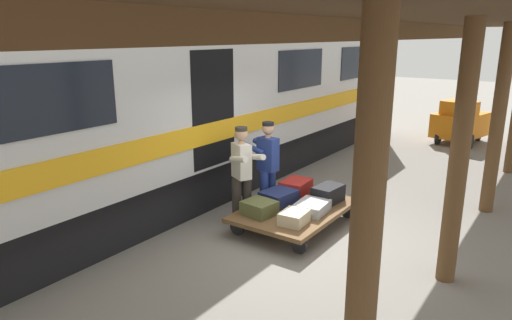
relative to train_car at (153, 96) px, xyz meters
name	(u,v)px	position (x,y,z in m)	size (l,w,h in m)	color
ground_plane	(312,242)	(-3.48, 0.00, -2.06)	(60.00, 60.00, 0.00)	gray
platform_canopy	(469,28)	(-5.44, 0.00, 1.20)	(3.20, 19.15, 3.56)	brown
train_car	(153,96)	(0.00, 0.00, 0.00)	(3.02, 17.17, 4.00)	silver
luggage_cart	(295,210)	(-2.92, -0.39, -1.78)	(1.46, 2.16, 0.33)	brown
suitcase_navy_fabric	(279,198)	(-2.59, -0.39, -1.61)	(0.47, 0.58, 0.24)	navy
suitcase_cream_canvas	(294,218)	(-3.25, 0.20, -1.63)	(0.38, 0.44, 0.20)	beige
suitcase_olive_duffel	(259,208)	(-2.59, 0.20, -1.62)	(0.49, 0.45, 0.23)	brown
suitcase_red_plastic	(296,188)	(-2.59, -0.98, -1.59)	(0.45, 0.57, 0.28)	#AD231E
suitcase_black_hardshell	(328,194)	(-3.25, -0.98, -1.58)	(0.37, 0.57, 0.30)	black
suitcase_gray_aluminum	(312,207)	(-3.25, -0.39, -1.65)	(0.47, 0.59, 0.17)	#9EA0A5
porter_in_overalls	(267,164)	(-2.18, -0.63, -1.14)	(0.70, 0.48, 1.70)	navy
porter_by_door	(242,172)	(-2.10, 0.02, -1.14)	(0.74, 0.61, 1.70)	#332D28
baggage_tug	(460,122)	(-3.79, -8.72, -1.43)	(1.46, 1.91, 1.30)	orange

